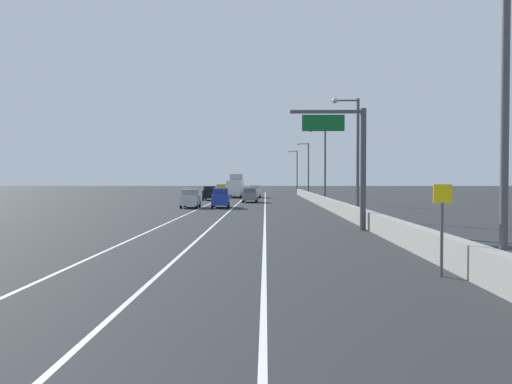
# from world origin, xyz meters

# --- Properties ---
(ground_plane) EXTENTS (320.00, 320.00, 0.00)m
(ground_plane) POSITION_xyz_m (0.00, 64.00, 0.00)
(ground_plane) COLOR #26282B
(lane_stripe_left) EXTENTS (0.16, 130.00, 0.00)m
(lane_stripe_left) POSITION_xyz_m (-5.50, 55.00, 0.00)
(lane_stripe_left) COLOR silver
(lane_stripe_left) RESTS_ON ground_plane
(lane_stripe_center) EXTENTS (0.16, 130.00, 0.00)m
(lane_stripe_center) POSITION_xyz_m (-2.00, 55.00, 0.00)
(lane_stripe_center) COLOR silver
(lane_stripe_center) RESTS_ON ground_plane
(lane_stripe_right) EXTENTS (0.16, 130.00, 0.00)m
(lane_stripe_right) POSITION_xyz_m (1.50, 55.00, 0.00)
(lane_stripe_right) COLOR silver
(lane_stripe_right) RESTS_ON ground_plane
(jersey_barrier_right) EXTENTS (0.60, 120.00, 1.10)m
(jersey_barrier_right) POSITION_xyz_m (8.16, 40.00, 0.55)
(jersey_barrier_right) COLOR gray
(jersey_barrier_right) RESTS_ON ground_plane
(overhead_sign_gantry) EXTENTS (4.68, 0.36, 7.50)m
(overhead_sign_gantry) POSITION_xyz_m (6.82, 28.21, 4.73)
(overhead_sign_gantry) COLOR #47474C
(overhead_sign_gantry) RESTS_ON ground_plane
(speed_advisory_sign) EXTENTS (0.60, 0.11, 3.00)m
(speed_advisory_sign) POSITION_xyz_m (7.26, 13.12, 1.76)
(speed_advisory_sign) COLOR #4C4C51
(speed_advisory_sign) RESTS_ON ground_plane
(lamp_post_right_near) EXTENTS (2.14, 0.44, 9.49)m
(lamp_post_right_near) POSITION_xyz_m (8.33, 11.73, 5.49)
(lamp_post_right_near) COLOR #4C4C51
(lamp_post_right_near) RESTS_ON ground_plane
(lamp_post_right_second) EXTENTS (2.14, 0.44, 9.49)m
(lamp_post_right_second) POSITION_xyz_m (8.49, 36.77, 5.49)
(lamp_post_right_second) COLOR #4C4C51
(lamp_post_right_second) RESTS_ON ground_plane
(lamp_post_right_third) EXTENTS (2.14, 0.44, 9.49)m
(lamp_post_right_third) POSITION_xyz_m (8.83, 61.81, 5.49)
(lamp_post_right_third) COLOR #4C4C51
(lamp_post_right_third) RESTS_ON ground_plane
(lamp_post_right_fourth) EXTENTS (2.14, 0.44, 9.49)m
(lamp_post_right_fourth) POSITION_xyz_m (8.81, 86.86, 5.49)
(lamp_post_right_fourth) COLOR #4C4C51
(lamp_post_right_fourth) RESTS_ON ground_plane
(lamp_post_right_fifth) EXTENTS (2.14, 0.44, 9.49)m
(lamp_post_right_fifth) POSITION_xyz_m (8.36, 111.90, 5.49)
(lamp_post_right_fifth) COLOR #4C4C51
(lamp_post_right_fifth) RESTS_ON ground_plane
(car_white_0) EXTENTS (1.93, 4.39, 2.07)m
(car_white_0) POSITION_xyz_m (-0.20, 83.29, 1.03)
(car_white_0) COLOR white
(car_white_0) RESTS_ON ground_plane
(car_yellow_1) EXTENTS (1.96, 4.19, 2.13)m
(car_yellow_1) POSITION_xyz_m (-6.67, 92.42, 1.06)
(car_yellow_1) COLOR gold
(car_yellow_1) RESTS_ON ground_plane
(car_silver_2) EXTENTS (2.04, 4.30, 2.01)m
(car_silver_2) POSITION_xyz_m (-6.64, 52.46, 1.00)
(car_silver_2) COLOR #B7B7BC
(car_silver_2) RESTS_ON ground_plane
(car_blue_3) EXTENTS (2.02, 4.53, 2.15)m
(car_blue_3) POSITION_xyz_m (-3.34, 52.53, 1.07)
(car_blue_3) COLOR #1E389E
(car_blue_3) RESTS_ON ground_plane
(car_gray_4) EXTENTS (2.01, 4.35, 1.93)m
(car_gray_4) POSITION_xyz_m (-0.52, 65.58, 0.96)
(car_gray_4) COLOR slate
(car_gray_4) RESTS_ON ground_plane
(car_black_5) EXTENTS (1.90, 4.43, 2.08)m
(car_black_5) POSITION_xyz_m (-6.63, 72.14, 1.03)
(car_black_5) COLOR black
(car_black_5) RESTS_ON ground_plane
(box_truck) EXTENTS (2.62, 8.61, 3.96)m
(box_truck) POSITION_xyz_m (-3.58, 84.33, 1.80)
(box_truck) COLOR silver
(box_truck) RESTS_ON ground_plane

